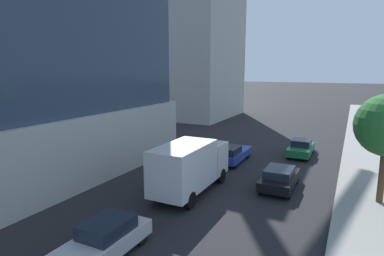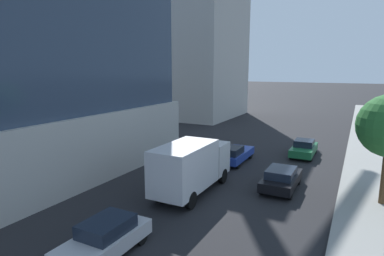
% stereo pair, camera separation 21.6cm
% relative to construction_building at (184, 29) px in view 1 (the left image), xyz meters
% --- Properties ---
extents(sidewalk, '(4.28, 120.00, 0.15)m').
position_rel_construction_building_xyz_m(sidewalk, '(26.91, -30.98, -13.80)').
color(sidewalk, gray).
rests_on(sidewalk, ground).
extents(construction_building, '(16.90, 19.22, 34.33)m').
position_rel_construction_building_xyz_m(construction_building, '(0.00, 0.00, 0.00)').
color(construction_building, '#B2AFA8').
rests_on(construction_building, ground).
extents(car_green, '(1.85, 4.41, 1.45)m').
position_rel_construction_building_xyz_m(car_green, '(21.43, -18.08, -13.18)').
color(car_green, '#1E6638').
rests_on(car_green, ground).
extents(car_blue, '(1.94, 4.72, 1.47)m').
position_rel_construction_building_xyz_m(car_blue, '(16.63, -22.88, -13.14)').
color(car_blue, '#233D9E').
rests_on(car_blue, ground).
extents(car_black, '(1.94, 4.29, 1.41)m').
position_rel_construction_building_xyz_m(car_black, '(21.43, -27.18, -13.15)').
color(car_black, black).
rests_on(car_black, ground).
extents(car_silver, '(1.86, 4.23, 1.51)m').
position_rel_construction_building_xyz_m(car_silver, '(16.63, -38.15, -13.12)').
color(car_silver, '#B7B7BC').
rests_on(car_silver, ground).
extents(box_truck, '(2.37, 6.80, 3.25)m').
position_rel_construction_building_xyz_m(box_truck, '(16.63, -30.45, -12.06)').
color(box_truck, silver).
rests_on(box_truck, ground).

